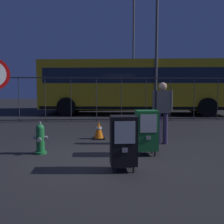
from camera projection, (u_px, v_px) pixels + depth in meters
ground_plane at (103, 159)px, 5.57m from camera, size 60.00×60.00×0.00m
fire_hydrant at (40, 139)px, 5.99m from camera, size 0.33×0.31×0.75m
newspaper_box_primary at (123, 140)px, 4.74m from camera, size 0.48×0.42×1.02m
newspaper_box_secondary at (146, 130)px, 5.86m from camera, size 0.48×0.42×1.02m
pedestrian at (162, 109)px, 6.97m from camera, size 0.55×0.22×1.67m
traffic_cone at (99, 130)px, 7.72m from camera, size 0.36×0.36×0.53m
fence_barrier at (96, 99)px, 11.54m from camera, size 18.03×0.04×2.00m
bus_near at (135, 84)px, 14.64m from camera, size 10.74×3.85×3.00m
bus_far at (129, 85)px, 18.21m from camera, size 10.68×3.50×3.00m
street_light_near_left at (157, 39)px, 13.08m from camera, size 0.32×0.32×6.78m
street_light_near_right at (133, 44)px, 18.17m from camera, size 0.32×0.32×7.96m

